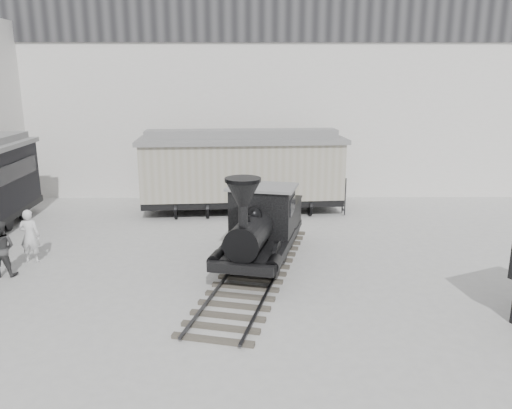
{
  "coord_description": "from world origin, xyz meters",
  "views": [
    {
      "loc": [
        0.87,
        -12.43,
        6.24
      ],
      "look_at": [
        0.99,
        4.31,
        2.0
      ],
      "focal_mm": 35.0,
      "sensor_mm": 36.0,
      "label": 1
    }
  ],
  "objects_px": {
    "visitor_a": "(30,236)",
    "visitor_b": "(1,248)",
    "locomotive": "(260,230)",
    "boxcar": "(242,169)"
  },
  "relations": [
    {
      "from": "visitor_a",
      "to": "visitor_b",
      "type": "distance_m",
      "value": 1.31
    },
    {
      "from": "locomotive",
      "to": "visitor_a",
      "type": "relative_size",
      "value": 5.21
    },
    {
      "from": "locomotive",
      "to": "visitor_b",
      "type": "relative_size",
      "value": 5.31
    },
    {
      "from": "visitor_a",
      "to": "visitor_b",
      "type": "bearing_deg",
      "value": 71.73
    },
    {
      "from": "boxcar",
      "to": "visitor_b",
      "type": "height_order",
      "value": "boxcar"
    },
    {
      "from": "locomotive",
      "to": "boxcar",
      "type": "bearing_deg",
      "value": 109.41
    },
    {
      "from": "locomotive",
      "to": "visitor_a",
      "type": "xyz_separation_m",
      "value": [
        -7.98,
        0.38,
        -0.31
      ]
    },
    {
      "from": "locomotive",
      "to": "visitor_a",
      "type": "distance_m",
      "value": 8.0
    },
    {
      "from": "boxcar",
      "to": "visitor_a",
      "type": "distance_m",
      "value": 9.97
    },
    {
      "from": "visitor_a",
      "to": "visitor_b",
      "type": "height_order",
      "value": "visitor_a"
    }
  ]
}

